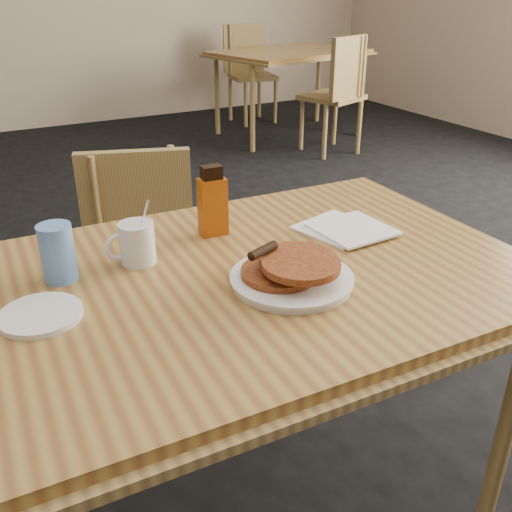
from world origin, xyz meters
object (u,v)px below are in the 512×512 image
Objects in this scene: chair_neighbor_far at (248,65)px; coffee_mug at (136,243)px; main_table at (248,287)px; chair_main_far at (149,254)px; chair_neighbor_near at (339,85)px; syrup_bottle at (213,203)px; pancake_plate at (292,273)px; blue_tumbler at (58,253)px; neighbor_table at (290,55)px.

coffee_mug is (-2.44, -4.10, 0.25)m from chair_neighbor_far.
main_table is 1.59× the size of chair_main_far.
chair_neighbor_near is 6.28× the size of coffee_mug.
syrup_bottle is at bearing -68.70° from chair_main_far.
blue_tumbler is at bearing 149.39° from pancake_plate.
coffee_mug is (-0.19, -0.55, 0.31)m from chair_main_far.
pancake_plate is 0.36m from coffee_mug.
blue_tumbler is (-0.17, 0.00, 0.01)m from coffee_mug.
chair_neighbor_far reaches higher than blue_tumbler.
pancake_plate is at bearing -65.59° from coffee_mug.
chair_main_far is (-2.28, -2.81, -0.22)m from neighbor_table.
blue_tumbler is (-0.38, -0.06, -0.02)m from syrup_bottle.
coffee_mug reaches higher than pancake_plate.
chair_main_far is at bearing 95.92° from syrup_bottle.
coffee_mug is at bearing -126.27° from neighbor_table.
pancake_plate is at bearing -121.53° from neighbor_table.
blue_tumbler reaches higher than main_table.
main_table is at bearing -23.00° from blue_tumbler.
coffee_mug is (-0.25, 0.25, 0.02)m from pancake_plate.
chair_neighbor_far is 4.87m from pancake_plate.
blue_tumbler is at bearing 158.77° from coffee_mug.
chair_main_far is at bearing 90.33° from main_table.
chair_neighbor_near reaches higher than neighbor_table.
main_table is 7.43× the size of syrup_bottle.
chair_neighbor_far reaches higher than pancake_plate.
coffee_mug is at bearing -152.92° from chair_neighbor_near.
chair_main_far is 0.74m from blue_tumbler.
pancake_plate is 1.48× the size of syrup_bottle.
syrup_bottle is at bearing 84.91° from main_table.
chair_neighbor_near reaches higher than blue_tumbler.
pancake_plate reaches higher than neighbor_table.
chair_neighbor_far reaches higher than coffee_mug.
chair_neighbor_far is 0.98× the size of chair_neighbor_near.
pancake_plate is (0.06, -0.80, 0.29)m from chair_main_far.
chair_neighbor_near is at bearing 44.77° from blue_tumbler.
pancake_plate is at bearing -147.33° from chair_neighbor_near.
pancake_plate reaches higher than main_table.
neighbor_table is 5.70× the size of pancake_plate.
coffee_mug is at bearing -90.70° from chair_main_far.
neighbor_table is 0.75m from chair_neighbor_far.
main_table is 0.41m from blue_tumbler.
blue_tumbler is (-2.65, -2.63, 0.26)m from chair_neighbor_near.
syrup_bottle is 0.39m from blue_tumbler.
main_table is at bearing -91.92° from syrup_bottle.
pancake_plate is 0.32m from syrup_bottle.
neighbor_table is 8.42× the size of syrup_bottle.
blue_tumbler is (-0.42, 0.25, 0.04)m from pancake_plate.
syrup_bottle reaches higher than pancake_plate.
chair_neighbor_far is 3.52× the size of pancake_plate.
chair_neighbor_near is at bearing 60.74° from chair_main_far.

